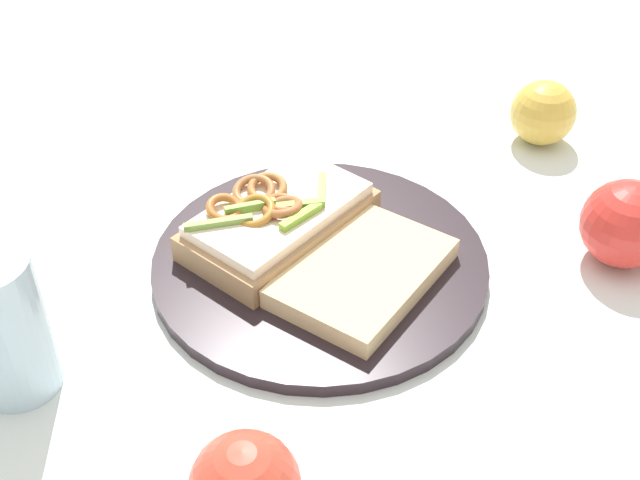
# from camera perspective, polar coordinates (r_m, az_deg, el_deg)

# --- Properties ---
(ground_plane) EXTENTS (2.00, 2.00, 0.00)m
(ground_plane) POSITION_cam_1_polar(r_m,az_deg,el_deg) (0.75, 0.00, -1.93)
(ground_plane) COLOR silver
(ground_plane) RESTS_ON ground
(plate) EXTENTS (0.30, 0.30, 0.01)m
(plate) POSITION_cam_1_polar(r_m,az_deg,el_deg) (0.74, 0.00, -1.57)
(plate) COLOR #281F25
(plate) RESTS_ON ground_plane
(sandwich) EXTENTS (0.14, 0.19, 0.05)m
(sandwich) POSITION_cam_1_polar(r_m,az_deg,el_deg) (0.75, -2.87, 1.43)
(sandwich) COLOR tan
(sandwich) RESTS_ON plate
(bread_slice_side) EXTENTS (0.15, 0.18, 0.02)m
(bread_slice_side) POSITION_cam_1_polar(r_m,az_deg,el_deg) (0.71, 2.92, -2.23)
(bread_slice_side) COLOR beige
(bread_slice_side) RESTS_ON plate
(apple_0) EXTENTS (0.11, 0.11, 0.08)m
(apple_0) POSITION_cam_1_polar(r_m,az_deg,el_deg) (0.78, 20.04, 1.04)
(apple_0) COLOR red
(apple_0) RESTS_ON ground_plane
(apple_1) EXTENTS (0.08, 0.08, 0.07)m
(apple_1) POSITION_cam_1_polar(r_m,az_deg,el_deg) (0.93, 14.90, 8.35)
(apple_1) COLOR gold
(apple_1) RESTS_ON ground_plane
(drinking_glass) EXTENTS (0.06, 0.06, 0.12)m
(drinking_glass) POSITION_cam_1_polar(r_m,az_deg,el_deg) (0.65, -20.69, -5.48)
(drinking_glass) COLOR silver
(drinking_glass) RESTS_ON ground_plane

